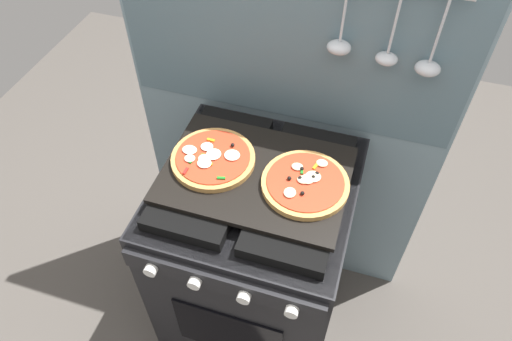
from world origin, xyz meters
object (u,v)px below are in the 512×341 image
object	(u,v)px
baking_tray	(256,175)
pizza_right	(305,183)
stove	(256,257)
pizza_left	(213,158)

from	to	relation	value
baking_tray	pizza_right	distance (m)	0.15
stove	pizza_right	xyz separation A→B (m)	(0.15, -0.00, 0.48)
stove	pizza_left	world-z (taller)	pizza_left
stove	pizza_right	world-z (taller)	pizza_right
pizza_right	baking_tray	bearing A→B (deg)	178.05
stove	baking_tray	distance (m)	0.46
pizza_left	stove	bearing A→B (deg)	-3.40
baking_tray	pizza_right	size ratio (longest dim) A/B	2.15
baking_tray	pizza_right	bearing A→B (deg)	-1.95
pizza_right	pizza_left	bearing A→B (deg)	177.68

